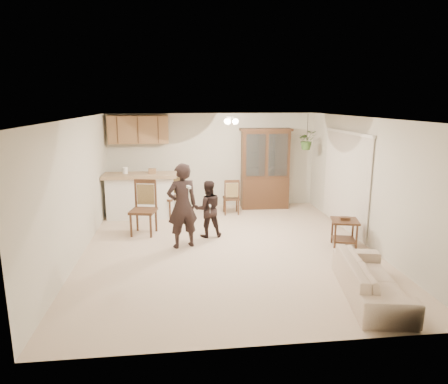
{
  "coord_description": "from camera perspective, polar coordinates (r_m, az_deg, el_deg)",
  "views": [
    {
      "loc": [
        -0.92,
        -7.32,
        2.79
      ],
      "look_at": [
        -0.02,
        0.4,
        1.03
      ],
      "focal_mm": 32.0,
      "sensor_mm": 36.0,
      "label": 1
    }
  ],
  "objects": [
    {
      "name": "wall_right",
      "position": [
        8.33,
        19.65,
        1.37
      ],
      "size": [
        0.02,
        6.5,
        2.5
      ],
      "primitive_type": "cube",
      "color": "beige",
      "rests_on": "ground"
    },
    {
      "name": "wall_front",
      "position": [
        4.45,
        5.76,
        -7.55
      ],
      "size": [
        5.5,
        0.02,
        2.5
      ],
      "primitive_type": "cube",
      "color": "beige",
      "rests_on": "ground"
    },
    {
      "name": "side_table",
      "position": [
        8.19,
        16.78,
        -5.61
      ],
      "size": [
        0.61,
        0.61,
        0.61
      ],
      "rotation": [
        0.0,
        0.0,
        -0.24
      ],
      "color": "#3A1E15",
      "rests_on": "floor"
    },
    {
      "name": "chair_hutch_left",
      "position": [
        9.98,
        -7.7,
        -1.79
      ],
      "size": [
        0.67,
        0.67,
        1.07
      ],
      "rotation": [
        0.0,
        0.0,
        -0.79
      ],
      "color": "#3A1E15",
      "rests_on": "floor"
    },
    {
      "name": "chair_hutch_right",
      "position": [
        10.15,
        1.02,
        -1.69
      ],
      "size": [
        0.41,
        0.41,
        0.91
      ],
      "rotation": [
        0.0,
        0.0,
        3.13
      ],
      "color": "#3A1E15",
      "rests_on": "floor"
    },
    {
      "name": "adult",
      "position": [
        7.71,
        -5.99,
        -1.48
      ],
      "size": [
        0.76,
        0.62,
        1.8
      ],
      "primitive_type": "imported",
      "rotation": [
        0.0,
        0.0,
        3.46
      ],
      "color": "black",
      "rests_on": "floor"
    },
    {
      "name": "hanging_plant",
      "position": [
        10.28,
        11.76,
        7.26
      ],
      "size": [
        0.43,
        0.37,
        0.48
      ],
      "primitive_type": "imported",
      "color": "#325723",
      "rests_on": "ceiling"
    },
    {
      "name": "sofa",
      "position": [
        6.27,
        20.36,
        -10.81
      ],
      "size": [
        1.05,
        1.97,
        0.73
      ],
      "primitive_type": "imported",
      "rotation": [
        0.0,
        0.0,
        1.39
      ],
      "color": "beige",
      "rests_on": "floor"
    },
    {
      "name": "chair_bar",
      "position": [
        8.74,
        -11.41,
        -3.86
      ],
      "size": [
        0.61,
        0.61,
        1.16
      ],
      "rotation": [
        0.0,
        0.0,
        -0.21
      ],
      "color": "#3A1E15",
      "rests_on": "floor"
    },
    {
      "name": "plant_cord",
      "position": [
        10.26,
        11.84,
        9.07
      ],
      "size": [
        0.01,
        0.01,
        0.65
      ],
      "primitive_type": "cylinder",
      "color": "black",
      "rests_on": "ceiling"
    },
    {
      "name": "ceiling",
      "position": [
        7.39,
        0.55,
        10.52
      ],
      "size": [
        5.5,
        6.5,
        0.02
      ],
      "primitive_type": "cube",
      "color": "white",
      "rests_on": "wall_back"
    },
    {
      "name": "floor",
      "position": [
        7.89,
        0.51,
        -7.94
      ],
      "size": [
        6.5,
        6.5,
        0.0
      ],
      "primitive_type": "plane",
      "color": "#C7B096",
      "rests_on": "ground"
    },
    {
      "name": "wall_left",
      "position": [
        7.7,
        -20.22,
        0.44
      ],
      "size": [
        0.02,
        6.5,
        2.5
      ],
      "primitive_type": "cube",
      "color": "beige",
      "rests_on": "ground"
    },
    {
      "name": "bar_top",
      "position": [
        9.87,
        -11.92,
        2.34
      ],
      "size": [
        1.75,
        0.7,
        0.08
      ],
      "primitive_type": "cube",
      "color": "#A47F62",
      "rests_on": "breakfast_bar"
    },
    {
      "name": "ceiling_fixture",
      "position": [
        8.6,
        0.88,
        10.17
      ],
      "size": [
        0.36,
        0.36,
        0.2
      ],
      "primitive_type": null,
      "color": "#FFE3BF",
      "rests_on": "ceiling"
    },
    {
      "name": "wall_back",
      "position": [
        10.72,
        -1.63,
        4.51
      ],
      "size": [
        5.5,
        0.02,
        2.5
      ],
      "primitive_type": "cube",
      "color": "beige",
      "rests_on": "ground"
    },
    {
      "name": "controller_adult",
      "position": [
        7.27,
        -5.06,
        0.71
      ],
      "size": [
        0.09,
        0.15,
        0.04
      ],
      "primitive_type": "cube",
      "rotation": [
        0.0,
        0.0,
        3.46
      ],
      "color": "white",
      "rests_on": "adult"
    },
    {
      "name": "vertical_blinds",
      "position": [
        9.14,
        16.91,
        1.56
      ],
      "size": [
        0.06,
        2.3,
        2.1
      ],
      "primitive_type": null,
      "color": "beige",
      "rests_on": "wall_right"
    },
    {
      "name": "controller_child",
      "position": [
        8.05,
        -2.01,
        -1.99
      ],
      "size": [
        0.04,
        0.11,
        0.03
      ],
      "primitive_type": "cube",
      "rotation": [
        0.0,
        0.0,
        3.23
      ],
      "color": "white",
      "rests_on": "child"
    },
    {
      "name": "china_hutch",
      "position": [
        10.66,
        5.85,
        3.28
      ],
      "size": [
        1.36,
        0.56,
        2.12
      ],
      "rotation": [
        0.0,
        0.0,
        -0.03
      ],
      "color": "#3A1E15",
      "rests_on": "floor"
    },
    {
      "name": "upper_cabinets",
      "position": [
        10.46,
        -12.11,
        8.71
      ],
      "size": [
        1.5,
        0.34,
        0.7
      ],
      "primitive_type": "cube",
      "color": "brown",
      "rests_on": "wall_back"
    },
    {
      "name": "child",
      "position": [
        8.34,
        -2.33,
        -1.94
      ],
      "size": [
        0.7,
        0.57,
        1.35
      ],
      "primitive_type": "imported",
      "rotation": [
        0.0,
        0.0,
        3.23
      ],
      "color": "black",
      "rests_on": "floor"
    },
    {
      "name": "breakfast_bar",
      "position": [
        9.98,
        -11.78,
        -0.76
      ],
      "size": [
        1.6,
        0.55,
        1.0
      ],
      "primitive_type": "cube",
      "color": "white",
      "rests_on": "floor"
    }
  ]
}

